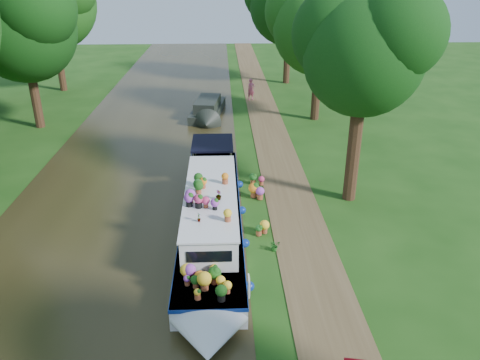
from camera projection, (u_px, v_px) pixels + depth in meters
name	position (u px, v px, depth m)	size (l,w,h in m)	color
ground	(270.00, 235.00, 17.96)	(100.00, 100.00, 0.00)	#194210
canal_water	(113.00, 238.00, 17.74)	(10.00, 100.00, 0.02)	#2B2612
towpath	(301.00, 234.00, 18.00)	(2.20, 100.00, 0.03)	brown
plant_boat	(211.00, 216.00, 17.56)	(2.29, 13.52, 2.22)	silver
tree_near_overhang	(364.00, 46.00, 18.16)	(5.52, 5.28, 8.99)	#311C10
tree_near_mid	(321.00, 19.00, 29.18)	(6.90, 6.60, 9.40)	#311C10
tree_far_c	(22.00, 21.00, 27.58)	(7.13, 6.82, 9.59)	#311C10
second_boat	(208.00, 109.00, 32.16)	(2.52, 6.47, 1.21)	black
pedestrian_pink	(251.00, 89.00, 35.92)	(0.59, 0.39, 1.63)	#E75F93
verge_plant	(275.00, 246.00, 16.91)	(0.36, 0.31, 0.40)	#21631D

